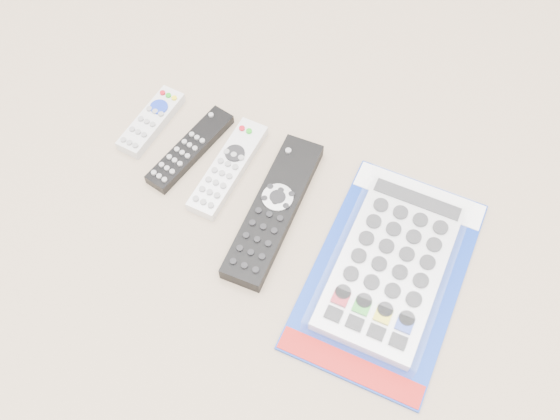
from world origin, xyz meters
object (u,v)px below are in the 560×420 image
at_px(remote_large_black, 274,210).
at_px(remote_silver_dvd, 228,168).
at_px(jumbo_remote_packaged, 391,266).
at_px(remote_small_grey, 151,121).
at_px(remote_slim_black, 190,149).

bearing_deg(remote_large_black, remote_silver_dvd, 155.29).
height_order(remote_large_black, jumbo_remote_packaged, jumbo_remote_packaged).
height_order(remote_small_grey, remote_large_black, remote_large_black).
height_order(remote_slim_black, jumbo_remote_packaged, jumbo_remote_packaged).
bearing_deg(remote_small_grey, remote_slim_black, -10.58).
height_order(remote_small_grey, remote_silver_dvd, same).
relative_size(remote_slim_black, remote_large_black, 0.68).
xyz_separation_m(remote_slim_black, remote_large_black, (0.16, -0.04, 0.00)).
distance_m(remote_slim_black, jumbo_remote_packaged, 0.34).
height_order(remote_small_grey, remote_slim_black, same).
distance_m(remote_slim_black, remote_silver_dvd, 0.07).
relative_size(remote_silver_dvd, remote_large_black, 0.71).
bearing_deg(remote_silver_dvd, remote_small_grey, 171.06).
relative_size(remote_small_grey, jumbo_remote_packaged, 0.41).
xyz_separation_m(remote_slim_black, remote_silver_dvd, (0.07, -0.00, 0.00)).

